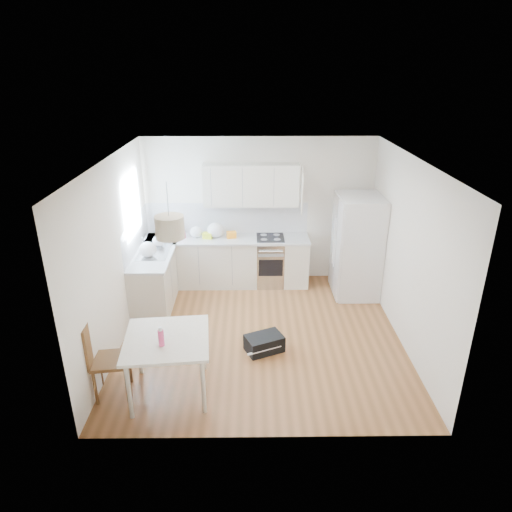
{
  "coord_description": "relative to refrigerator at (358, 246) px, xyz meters",
  "views": [
    {
      "loc": [
        -0.15,
        -6.02,
        3.88
      ],
      "look_at": [
        -0.08,
        0.4,
        1.15
      ],
      "focal_mm": 32.0,
      "sensor_mm": 36.0,
      "label": 1
    }
  ],
  "objects": [
    {
      "name": "dining_chair",
      "position": [
        -3.62,
        -2.74,
        -0.38
      ],
      "size": [
        0.49,
        0.49,
        1.04
      ],
      "primitive_type": null,
      "rotation": [
        0.0,
        0.0,
        0.14
      ],
      "color": "#513318",
      "rests_on": "floor"
    },
    {
      "name": "wall_back",
      "position": [
        -1.73,
        0.69,
        0.45
      ],
      "size": [
        4.2,
        0.0,
        4.2
      ],
      "primitive_type": "plane",
      "rotation": [
        1.57,
        0.0,
        0.0
      ],
      "color": "white",
      "rests_on": "floor"
    },
    {
      "name": "ceiling",
      "position": [
        -1.73,
        -1.41,
        1.8
      ],
      "size": [
        4.2,
        4.2,
        0.0
      ],
      "primitive_type": "plane",
      "rotation": [
        3.14,
        0.0,
        0.0
      ],
      "color": "white",
      "rests_on": "wall_back"
    },
    {
      "name": "upper_cabinets",
      "position": [
        -1.88,
        0.53,
        0.97
      ],
      "size": [
        1.7,
        0.32,
        0.75
      ],
      "primitive_type": "cube",
      "color": "beige",
      "rests_on": "wall_back"
    },
    {
      "name": "grocery_bag_c",
      "position": [
        -2.53,
        0.42,
        0.16
      ],
      "size": [
        0.31,
        0.27,
        0.28
      ],
      "primitive_type": "ellipsoid",
      "color": "white",
      "rests_on": "counter_back"
    },
    {
      "name": "floor",
      "position": [
        -1.73,
        -1.41,
        -0.9
      ],
      "size": [
        4.2,
        4.2,
        0.0
      ],
      "primitive_type": "plane",
      "color": "brown",
      "rests_on": "ground"
    },
    {
      "name": "snack_orange",
      "position": [
        -2.24,
        0.39,
        0.08
      ],
      "size": [
        0.19,
        0.14,
        0.12
      ],
      "primitive_type": "cube",
      "rotation": [
        0.0,
        0.0,
        0.23
      ],
      "color": "orange",
      "rests_on": "counter_back"
    },
    {
      "name": "dining_table",
      "position": [
        -2.92,
        -2.72,
        -0.19
      ],
      "size": [
        1.1,
        1.1,
        0.8
      ],
      "rotation": [
        0.0,
        0.0,
        0.09
      ],
      "color": "beige",
      "rests_on": "floor"
    },
    {
      "name": "grocery_bag_d",
      "position": [
        -3.5,
        -0.01,
        0.11
      ],
      "size": [
        0.21,
        0.18,
        0.19
      ],
      "primitive_type": "ellipsoid",
      "color": "white",
      "rests_on": "counter_back"
    },
    {
      "name": "counter_left",
      "position": [
        -3.53,
        -0.21,
        -0.0
      ],
      "size": [
        0.64,
        1.82,
        0.04
      ],
      "primitive_type": "cube",
      "color": "#B4B7B9",
      "rests_on": "cabinets_left"
    },
    {
      "name": "grocery_bag_a",
      "position": [
        -3.36,
        0.49,
        0.14
      ],
      "size": [
        0.28,
        0.24,
        0.25
      ],
      "primitive_type": "ellipsoid",
      "color": "white",
      "rests_on": "counter_back"
    },
    {
      "name": "grocery_bag_e",
      "position": [
        -3.58,
        -0.47,
        0.15
      ],
      "size": [
        0.29,
        0.25,
        0.26
      ],
      "primitive_type": "ellipsoid",
      "color": "white",
      "rests_on": "counter_left"
    },
    {
      "name": "snack_yellow",
      "position": [
        -2.68,
        0.37,
        0.07
      ],
      "size": [
        0.19,
        0.14,
        0.12
      ],
      "primitive_type": "cube",
      "rotation": [
        0.0,
        0.0,
        -0.2
      ],
      "color": "#CCD521",
      "rests_on": "counter_back"
    },
    {
      "name": "grocery_bag_b",
      "position": [
        -2.89,
        0.42,
        0.12
      ],
      "size": [
        0.23,
        0.2,
        0.21
      ],
      "primitive_type": "ellipsoid",
      "color": "white",
      "rests_on": "counter_back"
    },
    {
      "name": "counter_back",
      "position": [
        -2.33,
        0.39,
        -0.0
      ],
      "size": [
        3.02,
        0.64,
        0.04
      ],
      "primitive_type": "cube",
      "color": "#B4B7B9",
      "rests_on": "cabinets_back"
    },
    {
      "name": "cabinets_left",
      "position": [
        -3.53,
        -0.21,
        -0.46
      ],
      "size": [
        0.6,
        1.8,
        0.88
      ],
      "primitive_type": "cube",
      "color": "beige",
      "rests_on": "floor"
    },
    {
      "name": "drink_bottle",
      "position": [
        -2.94,
        -2.88,
        0.02
      ],
      "size": [
        0.07,
        0.07,
        0.25
      ],
      "primitive_type": "cylinder",
      "rotation": [
        0.0,
        0.0,
        0.0
      ],
      "color": "#D93C70",
      "rests_on": "dining_table"
    },
    {
      "name": "wall_left",
      "position": [
        -3.83,
        -1.41,
        0.45
      ],
      "size": [
        0.0,
        4.2,
        4.2
      ],
      "primitive_type": "plane",
      "rotation": [
        1.57,
        0.0,
        1.57
      ],
      "color": "white",
      "rests_on": "floor"
    },
    {
      "name": "wall_right",
      "position": [
        0.37,
        -1.41,
        0.45
      ],
      "size": [
        0.0,
        4.2,
        4.2
      ],
      "primitive_type": "plane",
      "rotation": [
        1.57,
        0.0,
        -1.57
      ],
      "color": "white",
      "rests_on": "floor"
    },
    {
      "name": "backsplash_back",
      "position": [
        -2.33,
        0.68,
        0.31
      ],
      "size": [
        3.0,
        0.01,
        0.58
      ],
      "primitive_type": "cube",
      "color": "white",
      "rests_on": "wall_back"
    },
    {
      "name": "window_glassblock",
      "position": [
        -3.82,
        -0.26,
        0.85
      ],
      "size": [
        0.02,
        1.0,
        1.0
      ],
      "primitive_type": "cube",
      "color": "#BFE0F9",
      "rests_on": "wall_left"
    },
    {
      "name": "cabinets_back",
      "position": [
        -2.33,
        0.39,
        -0.46
      ],
      "size": [
        3.0,
        0.6,
        0.88
      ],
      "primitive_type": "cube",
      "color": "beige",
      "rests_on": "floor"
    },
    {
      "name": "snack_red",
      "position": [
        -3.16,
        0.4,
        0.07
      ],
      "size": [
        0.17,
        0.13,
        0.1
      ],
      "primitive_type": "cube",
      "rotation": [
        0.0,
        0.0,
        0.26
      ],
      "color": "#CF1943",
      "rests_on": "counter_back"
    },
    {
      "name": "refrigerator",
      "position": [
        0.0,
        0.0,
        0.0
      ],
      "size": [
        0.87,
        0.91,
        1.81
      ],
      "primitive_type": null,
      "rotation": [
        0.0,
        0.0,
        0.01
      ],
      "color": "white",
      "rests_on": "floor"
    },
    {
      "name": "backsplash_left",
      "position": [
        -3.82,
        -0.21,
        0.31
      ],
      "size": [
        0.01,
        1.8,
        0.58
      ],
      "primitive_type": "cube",
      "color": "white",
      "rests_on": "wall_left"
    },
    {
      "name": "pendant_lamp",
      "position": [
        -2.8,
        -2.59,
        1.28
      ],
      "size": [
        0.42,
        0.42,
        0.26
      ],
      "primitive_type": "cylinder",
      "rotation": [
        0.0,
        0.0,
        0.33
      ],
      "color": "beige",
      "rests_on": "ceiling"
    },
    {
      "name": "range_oven",
      "position": [
        -1.53,
        0.39,
        -0.46
      ],
      "size": [
        0.5,
        0.61,
        0.88
      ],
      "primitive_type": null,
      "color": "#B1B3B5",
      "rests_on": "floor"
    },
    {
      "name": "gym_bag",
      "position": [
        -1.7,
        -1.83,
        -0.78
      ],
      "size": [
        0.62,
        0.52,
        0.24
      ],
      "primitive_type": "cube",
      "rotation": [
        0.0,
        0.0,
        0.42
      ],
      "color": "black",
      "rests_on": "floor"
    },
    {
      "name": "sink",
      "position": [
        -3.53,
        -0.26,
        0.01
      ],
      "size": [
        0.5,
        0.8,
        0.16
      ],
      "primitive_type": null,
      "color": "#B1B3B5",
      "rests_on": "counter_left"
    }
  ]
}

